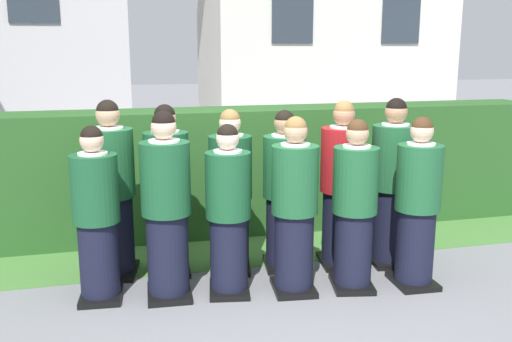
# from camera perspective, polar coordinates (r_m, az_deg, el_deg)

# --- Properties ---
(ground_plane) EXTENTS (60.00, 60.00, 0.00)m
(ground_plane) POSITION_cam_1_polar(r_m,az_deg,el_deg) (5.28, 0.74, -11.83)
(ground_plane) COLOR slate
(student_front_row_0) EXTENTS (0.40, 0.50, 1.53)m
(student_front_row_0) POSITION_cam_1_polar(r_m,az_deg,el_deg) (5.05, -15.64, -4.63)
(student_front_row_0) COLOR black
(student_front_row_0) RESTS_ON ground
(student_front_row_1) EXTENTS (0.43, 0.53, 1.64)m
(student_front_row_1) POSITION_cam_1_polar(r_m,az_deg,el_deg) (4.97, -8.93, -3.93)
(student_front_row_1) COLOR black
(student_front_row_1) RESTS_ON ground
(student_front_row_2) EXTENTS (0.42, 0.49, 1.52)m
(student_front_row_2) POSITION_cam_1_polar(r_m,az_deg,el_deg) (5.00, -2.78, -4.38)
(student_front_row_2) COLOR black
(student_front_row_2) RESTS_ON ground
(student_front_row_3) EXTENTS (0.41, 0.52, 1.58)m
(student_front_row_3) POSITION_cam_1_polar(r_m,az_deg,el_deg) (5.04, 3.86, -3.92)
(student_front_row_3) COLOR black
(student_front_row_3) RESTS_ON ground
(student_front_row_4) EXTENTS (0.44, 0.53, 1.55)m
(student_front_row_4) POSITION_cam_1_polar(r_m,az_deg,el_deg) (5.18, 9.81, -3.82)
(student_front_row_4) COLOR black
(student_front_row_4) RESTS_ON ground
(student_front_row_5) EXTENTS (0.41, 0.50, 1.56)m
(student_front_row_5) POSITION_cam_1_polar(r_m,az_deg,el_deg) (5.36, 15.81, -3.48)
(student_front_row_5) COLOR black
(student_front_row_5) RESTS_ON ground
(student_rear_row_0) EXTENTS (0.47, 0.56, 1.69)m
(student_rear_row_0) POSITION_cam_1_polar(r_m,az_deg,el_deg) (5.55, -14.19, -2.19)
(student_rear_row_0) COLOR black
(student_rear_row_0) RESTS_ON ground
(student_rear_row_1) EXTENTS (0.43, 0.52, 1.64)m
(student_rear_row_1) POSITION_cam_1_polar(r_m,az_deg,el_deg) (5.51, -8.85, -2.32)
(student_rear_row_1) COLOR black
(student_rear_row_1) RESTS_ON ground
(student_rear_row_2) EXTENTS (0.45, 0.54, 1.59)m
(student_rear_row_2) POSITION_cam_1_polar(r_m,az_deg,el_deg) (5.51, -2.55, -2.44)
(student_rear_row_2) COLOR black
(student_rear_row_2) RESTS_ON ground
(student_rear_row_3) EXTENTS (0.42, 0.53, 1.57)m
(student_rear_row_3) POSITION_cam_1_polar(r_m,az_deg,el_deg) (5.58, 2.80, -2.33)
(student_rear_row_3) COLOR black
(student_rear_row_3) RESTS_ON ground
(student_in_red_blazer) EXTENTS (0.44, 0.55, 1.66)m
(student_in_red_blazer) POSITION_cam_1_polar(r_m,az_deg,el_deg) (5.71, 8.55, -1.72)
(student_in_red_blazer) COLOR black
(student_in_red_blazer) RESTS_ON ground
(student_rear_row_5) EXTENTS (0.45, 0.53, 1.68)m
(student_rear_row_5) POSITION_cam_1_polar(r_m,az_deg,el_deg) (5.84, 13.46, -1.49)
(student_rear_row_5) COLOR black
(student_rear_row_5) RESTS_ON ground
(hedge) EXTENTS (7.99, 0.70, 1.46)m
(hedge) POSITION_cam_1_polar(r_m,az_deg,el_deg) (6.73, -3.23, 0.02)
(hedge) COLOR #285623
(hedge) RESTS_ON ground
(school_building_annex) EXTENTS (5.88, 3.40, 6.16)m
(school_building_annex) POSITION_cam_1_polar(r_m,az_deg,el_deg) (14.32, 6.60, 16.20)
(school_building_annex) COLOR silver
(school_building_annex) RESTS_ON ground
(lawn_strip) EXTENTS (7.99, 0.90, 0.01)m
(lawn_strip) POSITION_cam_1_polar(r_m,az_deg,el_deg) (6.18, -1.71, -8.09)
(lawn_strip) COLOR #477A38
(lawn_strip) RESTS_ON ground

